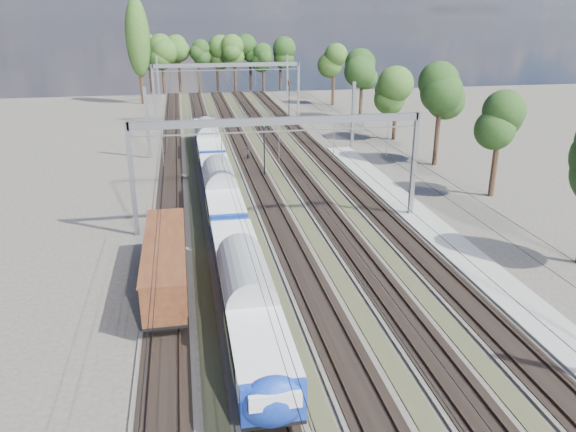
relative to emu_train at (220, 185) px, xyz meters
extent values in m
cube|color=#47423A|center=(-4.50, 10.62, -2.35)|extent=(3.00, 130.00, 0.15)
cube|color=black|center=(-4.50, 10.62, -2.26)|extent=(2.50, 130.00, 0.06)
cube|color=#473326|center=(-5.22, 10.62, -2.16)|extent=(0.08, 130.00, 0.14)
cube|color=#473326|center=(-3.78, 10.62, -2.16)|extent=(0.08, 130.00, 0.14)
cube|color=#47423A|center=(0.00, 10.62, -2.35)|extent=(3.00, 130.00, 0.15)
cube|color=black|center=(0.00, 10.62, -2.26)|extent=(2.50, 130.00, 0.06)
cube|color=#473326|center=(-0.72, 10.62, -2.16)|extent=(0.08, 130.00, 0.14)
cube|color=#473326|center=(0.72, 10.62, -2.16)|extent=(0.08, 130.00, 0.14)
cube|color=#47423A|center=(4.50, 10.62, -2.35)|extent=(3.00, 130.00, 0.15)
cube|color=black|center=(4.50, 10.62, -2.26)|extent=(2.50, 130.00, 0.06)
cube|color=#473326|center=(3.78, 10.62, -2.16)|extent=(0.08, 130.00, 0.14)
cube|color=#473326|center=(5.22, 10.62, -2.16)|extent=(0.08, 130.00, 0.14)
cube|color=#47423A|center=(9.00, 10.62, -2.35)|extent=(3.00, 130.00, 0.15)
cube|color=black|center=(9.00, 10.62, -2.26)|extent=(2.50, 130.00, 0.06)
cube|color=#473326|center=(8.28, 10.62, -2.16)|extent=(0.08, 130.00, 0.14)
cube|color=#473326|center=(9.72, 10.62, -2.16)|extent=(0.08, 130.00, 0.14)
cube|color=#47423A|center=(13.50, 10.62, -2.35)|extent=(3.00, 130.00, 0.15)
cube|color=black|center=(13.50, 10.62, -2.26)|extent=(2.50, 130.00, 0.06)
cube|color=#473326|center=(12.78, 10.62, -2.16)|extent=(0.08, 130.00, 0.14)
cube|color=#473326|center=(14.22, 10.62, -2.16)|extent=(0.08, 130.00, 0.14)
cube|color=#383825|center=(-2.25, 10.62, -2.40)|extent=(1.10, 130.00, 0.05)
cube|color=#383825|center=(2.25, 10.62, -2.40)|extent=(1.10, 130.00, 0.05)
cube|color=#383825|center=(6.75, 10.62, -2.40)|extent=(1.10, 130.00, 0.05)
cube|color=#383825|center=(11.25, 10.62, -2.40)|extent=(1.10, 130.00, 0.05)
cube|color=gray|center=(16.50, -14.38, -2.28)|extent=(3.00, 70.00, 0.30)
cube|color=gray|center=(-7.00, -4.38, 2.07)|extent=(0.35, 0.35, 9.00)
cube|color=gray|center=(16.00, -4.38, 2.07)|extent=(0.35, 0.35, 9.00)
cube|color=gray|center=(4.50, -4.38, 6.27)|extent=(23.00, 0.35, 0.60)
cube|color=gray|center=(-7.00, 43.62, 2.07)|extent=(0.35, 0.35, 9.00)
cube|color=gray|center=(16.00, 43.62, 2.07)|extent=(0.35, 0.35, 9.00)
cube|color=gray|center=(4.50, 43.62, 6.27)|extent=(23.00, 0.35, 0.60)
cube|color=gray|center=(-7.00, 20.62, 1.82)|extent=(0.35, 0.35, 8.50)
cube|color=gray|center=(-7.00, 65.62, 1.82)|extent=(0.35, 0.35, 8.50)
cube|color=gray|center=(18.30, 20.62, 1.82)|extent=(0.35, 0.35, 8.50)
cube|color=gray|center=(18.30, 65.62, 1.82)|extent=(0.35, 0.35, 8.50)
cylinder|color=black|center=(-4.50, 10.62, 3.07)|extent=(0.03, 130.00, 0.03)
cylinder|color=black|center=(-4.50, 10.62, 4.17)|extent=(0.03, 130.00, 0.03)
cylinder|color=black|center=(0.00, 10.62, 3.07)|extent=(0.03, 130.00, 0.03)
cylinder|color=black|center=(0.00, 10.62, 4.17)|extent=(0.03, 130.00, 0.03)
cylinder|color=black|center=(4.50, 10.62, 3.07)|extent=(0.03, 130.00, 0.03)
cylinder|color=black|center=(4.50, 10.62, 4.17)|extent=(0.03, 130.00, 0.03)
cylinder|color=black|center=(9.00, 10.62, 3.07)|extent=(0.03, 130.00, 0.03)
cylinder|color=black|center=(9.00, 10.62, 4.17)|extent=(0.03, 130.00, 0.03)
cylinder|color=black|center=(13.50, 10.62, 3.07)|extent=(0.03, 130.00, 0.03)
cylinder|color=black|center=(13.50, 10.62, 4.17)|extent=(0.03, 130.00, 0.03)
cylinder|color=black|center=(-9.02, 79.04, 0.96)|extent=(0.56, 0.56, 6.77)
sphere|color=#153714|center=(-9.02, 79.04, 6.38)|extent=(5.14, 5.14, 5.14)
cylinder|color=black|center=(-5.75, 76.50, 0.96)|extent=(0.56, 0.56, 6.77)
sphere|color=#153714|center=(-5.75, 76.50, 6.37)|extent=(5.40, 5.40, 5.40)
cylinder|color=black|center=(-2.76, 77.20, 0.58)|extent=(0.56, 0.56, 6.01)
sphere|color=#153714|center=(-2.76, 77.20, 5.39)|extent=(4.66, 4.66, 4.66)
cylinder|color=black|center=(1.77, 76.44, 0.56)|extent=(0.56, 0.56, 5.97)
sphere|color=#153714|center=(1.77, 76.44, 5.34)|extent=(4.56, 4.56, 4.56)
cylinder|color=black|center=(5.00, 78.91, 1.23)|extent=(0.56, 0.56, 7.31)
sphere|color=#153714|center=(5.00, 78.91, 7.08)|extent=(4.58, 4.58, 4.58)
cylinder|color=black|center=(8.40, 77.54, 1.11)|extent=(0.56, 0.56, 7.07)
sphere|color=#153714|center=(8.40, 77.54, 6.76)|extent=(4.66, 4.66, 4.66)
cylinder|color=black|center=(12.76, 77.50, 1.27)|extent=(0.56, 0.56, 7.39)
sphere|color=#153714|center=(12.76, 77.50, 7.18)|extent=(4.82, 4.82, 4.82)
cylinder|color=black|center=(15.11, 78.72, 1.06)|extent=(0.56, 0.56, 6.98)
sphere|color=#153714|center=(15.11, 78.72, 6.64)|extent=(4.40, 4.40, 4.40)
cylinder|color=black|center=(19.80, 76.05, 1.26)|extent=(0.56, 0.56, 7.38)
sphere|color=#153714|center=(19.80, 76.05, 7.16)|extent=(4.36, 4.36, 4.36)
cylinder|color=black|center=(25.74, -2.14, 0.53)|extent=(0.56, 0.56, 5.92)
sphere|color=#153714|center=(25.74, -2.14, 5.27)|extent=(3.89, 3.89, 3.89)
cylinder|color=black|center=(24.27, 12.00, 0.35)|extent=(0.56, 0.56, 5.55)
sphere|color=#153714|center=(24.27, 12.00, 4.78)|extent=(4.83, 4.83, 4.83)
cylinder|color=black|center=(24.81, 26.50, 0.54)|extent=(0.56, 0.56, 5.93)
sphere|color=#153714|center=(24.81, 26.50, 5.28)|extent=(4.11, 4.11, 4.11)
cylinder|color=black|center=(25.70, 38.06, 0.81)|extent=(0.56, 0.56, 6.47)
sphere|color=#153714|center=(25.70, 38.06, 5.98)|extent=(3.85, 3.85, 3.85)
cylinder|color=black|center=(25.56, 54.52, 0.52)|extent=(0.56, 0.56, 5.90)
sphere|color=#153714|center=(25.56, 54.52, 5.24)|extent=(4.29, 4.29, 4.29)
cylinder|color=black|center=(-10.00, 63.62, 5.57)|extent=(0.70, 0.70, 16.00)
ellipsoid|color=#274617|center=(-10.00, 63.62, 9.57)|extent=(4.40, 4.40, 14.08)
cube|color=black|center=(0.00, -26.23, -1.90)|extent=(1.93, 2.90, 0.77)
cube|color=black|center=(0.00, -12.71, -1.90)|extent=(1.93, 2.90, 0.77)
cube|color=navy|center=(0.00, -19.47, -0.45)|extent=(2.70, 19.32, 1.84)
cube|color=silver|center=(0.00, -19.47, 0.04)|extent=(2.78, 18.54, 0.92)
cube|color=black|center=(1.40, -19.47, 0.04)|extent=(0.04, 16.42, 0.68)
cube|color=#FFB90D|center=(0.00, -23.72, -0.93)|extent=(2.80, 5.41, 0.68)
cylinder|color=#95989A|center=(0.00, -19.47, 0.47)|extent=(2.74, 19.32, 2.74)
cube|color=black|center=(0.00, -6.32, -1.90)|extent=(1.93, 2.90, 0.77)
cube|color=black|center=(0.00, 7.20, -1.90)|extent=(1.93, 2.90, 0.77)
cube|color=navy|center=(0.00, 0.44, -0.45)|extent=(2.70, 19.32, 1.84)
cube|color=silver|center=(0.00, 0.44, 0.04)|extent=(2.78, 18.54, 0.92)
cube|color=black|center=(1.40, 0.44, 0.04)|extent=(0.04, 16.42, 0.68)
cube|color=#FFB90D|center=(0.00, -3.81, -0.93)|extent=(2.80, 5.41, 0.68)
cylinder|color=#95989A|center=(0.00, 0.44, 0.47)|extent=(2.74, 19.32, 2.74)
cube|color=black|center=(0.00, 13.60, -1.90)|extent=(1.93, 2.90, 0.77)
cube|color=black|center=(0.00, 27.12, -1.90)|extent=(1.93, 2.90, 0.77)
cube|color=navy|center=(0.00, 20.36, -0.45)|extent=(2.70, 19.32, 1.84)
cube|color=silver|center=(0.00, 20.36, 0.04)|extent=(2.78, 18.54, 0.92)
cube|color=black|center=(1.40, 20.36, 0.04)|extent=(0.04, 16.42, 0.68)
cube|color=#FFB90D|center=(0.00, 16.11, -0.93)|extent=(2.80, 5.41, 0.68)
cylinder|color=#95989A|center=(0.00, 20.36, 0.47)|extent=(2.74, 19.32, 2.74)
ellipsoid|color=navy|center=(0.00, -28.93, -0.40)|extent=(2.74, 1.51, 2.34)
cube|color=black|center=(-4.50, -18.63, -1.99)|extent=(1.77, 2.30, 0.62)
cube|color=black|center=(-4.50, -9.97, -1.99)|extent=(1.77, 2.30, 0.62)
cube|color=black|center=(-4.50, -14.30, -1.59)|extent=(2.39, 12.37, 0.18)
cube|color=#461C12|center=(-4.50, -14.30, -0.35)|extent=(2.39, 12.37, 2.30)
cube|color=#461C12|center=(-4.50, -14.30, 0.84)|extent=(2.56, 12.37, 0.11)
imported|color=black|center=(4.55, 17.23, -1.59)|extent=(0.61, 0.72, 1.67)
cylinder|color=black|center=(5.43, 10.20, 0.18)|extent=(0.15, 0.15, 5.21)
cube|color=black|center=(5.43, 10.20, 3.15)|extent=(0.42, 0.34, 0.73)
sphere|color=red|center=(5.43, 10.06, 3.35)|extent=(0.17, 0.17, 0.17)
sphere|color=#0C9919|center=(5.43, 10.06, 2.99)|extent=(0.17, 0.17, 0.17)
cylinder|color=black|center=(14.49, 43.77, 0.21)|extent=(0.15, 0.15, 5.28)
cube|color=black|center=(14.49, 43.77, 3.22)|extent=(0.43, 0.36, 0.74)
sphere|color=red|center=(14.49, 43.63, 3.44)|extent=(0.17, 0.17, 0.17)
sphere|color=#0C9919|center=(14.49, 43.63, 3.07)|extent=(0.17, 0.17, 0.17)
camera|label=1|loc=(-2.87, -47.32, 14.44)|focal=35.00mm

